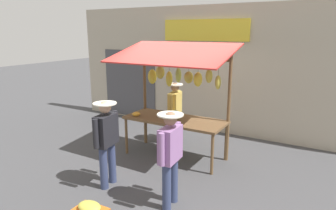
{
  "coord_description": "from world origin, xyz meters",
  "views": [
    {
      "loc": [
        -3.03,
        5.49,
        2.73
      ],
      "look_at": [
        0.0,
        0.3,
        1.25
      ],
      "focal_mm": 32.22,
      "sensor_mm": 36.0,
      "label": 1
    }
  ],
  "objects_px": {
    "market_stall": "(175,87)",
    "vendor_with_sunhat": "(175,108)",
    "shopper_in_striped_shirt": "(170,152)",
    "shopper_in_grey_tee": "(106,137)"
  },
  "relations": [
    {
      "from": "market_stall",
      "to": "shopper_in_striped_shirt",
      "type": "xyz_separation_m",
      "value": [
        -0.9,
        1.79,
        -0.65
      ]
    },
    {
      "from": "shopper_in_striped_shirt",
      "to": "market_stall",
      "type": "bearing_deg",
      "value": 22.33
    },
    {
      "from": "market_stall",
      "to": "vendor_with_sunhat",
      "type": "height_order",
      "value": "market_stall"
    },
    {
      "from": "vendor_with_sunhat",
      "to": "shopper_in_grey_tee",
      "type": "bearing_deg",
      "value": -9.75
    },
    {
      "from": "market_stall",
      "to": "shopper_in_grey_tee",
      "type": "bearing_deg",
      "value": 77.7
    },
    {
      "from": "shopper_in_grey_tee",
      "to": "shopper_in_striped_shirt",
      "type": "xyz_separation_m",
      "value": [
        -1.29,
        0.0,
        -0.01
      ]
    },
    {
      "from": "market_stall",
      "to": "vendor_with_sunhat",
      "type": "relative_size",
      "value": 1.64
    },
    {
      "from": "vendor_with_sunhat",
      "to": "market_stall",
      "type": "bearing_deg",
      "value": 19.83
    },
    {
      "from": "market_stall",
      "to": "shopper_in_striped_shirt",
      "type": "height_order",
      "value": "market_stall"
    },
    {
      "from": "vendor_with_sunhat",
      "to": "shopper_in_striped_shirt",
      "type": "xyz_separation_m",
      "value": [
        -1.29,
        2.48,
        0.02
      ]
    }
  ]
}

